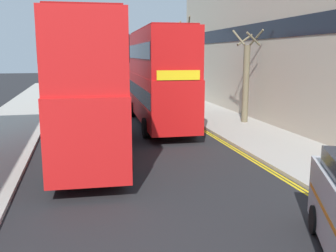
{
  "coord_description": "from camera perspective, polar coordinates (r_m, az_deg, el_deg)",
  "views": [
    {
      "loc": [
        -2.42,
        -1.45,
        4.23
      ],
      "look_at": [
        0.5,
        11.0,
        1.8
      ],
      "focal_mm": 40.55,
      "sensor_mm": 36.0,
      "label": 1
    }
  ],
  "objects": [
    {
      "name": "sidewalk_right",
      "position": [
        20.04,
        13.57,
        -1.53
      ],
      "size": [
        4.0,
        80.0,
        0.14
      ],
      "primitive_type": "cube",
      "color": "#ADA89E",
      "rests_on": "ground"
    },
    {
      "name": "street_tree_mid",
      "position": [
        23.45,
        11.64,
        6.83
      ],
      "size": [
        1.58,
        1.53,
        5.53
      ],
      "color": "#6B6047",
      "rests_on": "sidewalk_right"
    },
    {
      "name": "townhouse_terrace_right",
      "position": [
        29.22,
        20.78,
        16.31
      ],
      "size": [
        10.08,
        28.0,
        14.8
      ],
      "color": "#B2A893",
      "rests_on": "ground"
    },
    {
      "name": "street_tree_near",
      "position": [
        31.8,
        1.7,
        9.23
      ],
      "size": [
        1.79,
        1.78,
        7.1
      ],
      "color": "#6B6047",
      "rests_on": "sidewalk_right"
    },
    {
      "name": "double_decker_bus_oncoming",
      "position": [
        22.59,
        -1.44,
        7.7
      ],
      "size": [
        3.08,
        10.89,
        5.64
      ],
      "color": "red",
      "rests_on": "ground"
    },
    {
      "name": "double_decker_bus_away",
      "position": [
        16.05,
        -11.72,
        6.24
      ],
      "size": [
        3.17,
        10.91,
        5.64
      ],
      "color": "red",
      "rests_on": "ground"
    },
    {
      "name": "kerb_line_inner",
      "position": [
        17.35,
        9.83,
        -3.5
      ],
      "size": [
        0.1,
        56.0,
        0.01
      ],
      "primitive_type": "cube",
      "color": "yellow",
      "rests_on": "ground"
    },
    {
      "name": "kerb_line_outer",
      "position": [
        17.41,
        10.31,
        -3.47
      ],
      "size": [
        0.1,
        56.0,
        0.01
      ],
      "primitive_type": "cube",
      "color": "yellow",
      "rests_on": "ground"
    }
  ]
}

